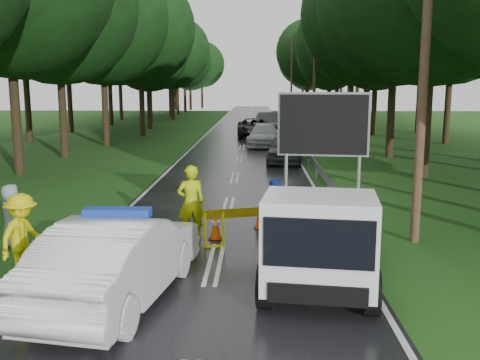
{
  "coord_description": "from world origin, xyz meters",
  "views": [
    {
      "loc": [
        0.95,
        -11.93,
        4.09
      ],
      "look_at": [
        0.47,
        3.98,
        1.3
      ],
      "focal_mm": 40.0,
      "sensor_mm": 36.0,
      "label": 1
    }
  ],
  "objects_px": {
    "police_sedan": "(119,259)",
    "queue_car_first": "(285,148)",
    "barrier": "(250,217)",
    "queue_car_third": "(254,128)",
    "civilian": "(276,210)",
    "work_truck": "(320,235)",
    "queue_car_fourth": "(268,121)",
    "officer": "(191,203)",
    "queue_car_second": "(264,135)"
  },
  "relations": [
    {
      "from": "barrier",
      "to": "queue_car_fourth",
      "type": "height_order",
      "value": "queue_car_fourth"
    },
    {
      "from": "queue_car_second",
      "to": "queue_car_third",
      "type": "xyz_separation_m",
      "value": [
        -0.68,
        6.0,
        0.03
      ]
    },
    {
      "from": "barrier",
      "to": "queue_car_first",
      "type": "bearing_deg",
      "value": 67.7
    },
    {
      "from": "work_truck",
      "to": "queue_car_first",
      "type": "relative_size",
      "value": 1.12
    },
    {
      "from": "police_sedan",
      "to": "officer",
      "type": "xyz_separation_m",
      "value": [
        0.87,
        4.2,
        0.18
      ]
    },
    {
      "from": "queue_car_first",
      "to": "queue_car_second",
      "type": "bearing_deg",
      "value": 102.6
    },
    {
      "from": "queue_car_third",
      "to": "queue_car_fourth",
      "type": "bearing_deg",
      "value": 77.8
    },
    {
      "from": "work_truck",
      "to": "queue_car_fourth",
      "type": "height_order",
      "value": "work_truck"
    },
    {
      "from": "queue_car_second",
      "to": "queue_car_third",
      "type": "bearing_deg",
      "value": 100.3
    },
    {
      "from": "barrier",
      "to": "queue_car_third",
      "type": "bearing_deg",
      "value": 74.03
    },
    {
      "from": "queue_car_third",
      "to": "queue_car_fourth",
      "type": "relative_size",
      "value": 1.13
    },
    {
      "from": "police_sedan",
      "to": "work_truck",
      "type": "distance_m",
      "value": 4.07
    },
    {
      "from": "police_sedan",
      "to": "civilian",
      "type": "relative_size",
      "value": 3.13
    },
    {
      "from": "barrier",
      "to": "queue_car_fourth",
      "type": "distance_m",
      "value": 38.03
    },
    {
      "from": "officer",
      "to": "civilian",
      "type": "distance_m",
      "value": 2.29
    },
    {
      "from": "civilian",
      "to": "queue_car_second",
      "type": "relative_size",
      "value": 0.33
    },
    {
      "from": "work_truck",
      "to": "officer",
      "type": "bearing_deg",
      "value": 141.29
    },
    {
      "from": "barrier",
      "to": "queue_car_second",
      "type": "height_order",
      "value": "queue_car_second"
    },
    {
      "from": "officer",
      "to": "queue_car_fourth",
      "type": "distance_m",
      "value": 37.62
    },
    {
      "from": "queue_car_first",
      "to": "queue_car_third",
      "type": "xyz_separation_m",
      "value": [
        -1.73,
        13.93,
        0.0
      ]
    },
    {
      "from": "officer",
      "to": "queue_car_first",
      "type": "height_order",
      "value": "officer"
    },
    {
      "from": "police_sedan",
      "to": "queue_car_fourth",
      "type": "bearing_deg",
      "value": -85.67
    },
    {
      "from": "work_truck",
      "to": "queue_car_fourth",
      "type": "distance_m",
      "value": 40.72
    },
    {
      "from": "work_truck",
      "to": "queue_car_second",
      "type": "bearing_deg",
      "value": 99.32
    },
    {
      "from": "officer",
      "to": "queue_car_first",
      "type": "distance_m",
      "value": 15.43
    },
    {
      "from": "officer",
      "to": "queue_car_third",
      "type": "distance_m",
      "value": 29.04
    },
    {
      "from": "barrier",
      "to": "queue_car_third",
      "type": "height_order",
      "value": "queue_car_third"
    },
    {
      "from": "work_truck",
      "to": "barrier",
      "type": "relative_size",
      "value": 2.17
    },
    {
      "from": "queue_car_fourth",
      "to": "work_truck",
      "type": "bearing_deg",
      "value": -97.75
    },
    {
      "from": "barrier",
      "to": "officer",
      "type": "xyz_separation_m",
      "value": [
        -1.58,
        0.5,
        0.26
      ]
    },
    {
      "from": "queue_car_first",
      "to": "police_sedan",
      "type": "bearing_deg",
      "value": -97.13
    },
    {
      "from": "police_sedan",
      "to": "queue_car_fourth",
      "type": "height_order",
      "value": "police_sedan"
    },
    {
      "from": "officer",
      "to": "queue_car_third",
      "type": "bearing_deg",
      "value": -109.46
    },
    {
      "from": "queue_car_third",
      "to": "queue_car_fourth",
      "type": "distance_m",
      "value": 8.62
    },
    {
      "from": "officer",
      "to": "queue_car_third",
      "type": "relative_size",
      "value": 0.36
    },
    {
      "from": "queue_car_first",
      "to": "work_truck",
      "type": "bearing_deg",
      "value": -85.66
    },
    {
      "from": "barrier",
      "to": "officer",
      "type": "height_order",
      "value": "officer"
    },
    {
      "from": "queue_car_third",
      "to": "barrier",
      "type": "bearing_deg",
      "value": -93.34
    },
    {
      "from": "barrier",
      "to": "civilian",
      "type": "relative_size",
      "value": 1.4
    },
    {
      "from": "barrier",
      "to": "civilian",
      "type": "xyz_separation_m",
      "value": [
        0.7,
        0.44,
        0.08
      ]
    },
    {
      "from": "officer",
      "to": "queue_car_second",
      "type": "height_order",
      "value": "officer"
    },
    {
      "from": "officer",
      "to": "civilian",
      "type": "xyz_separation_m",
      "value": [
        2.28,
        -0.06,
        -0.18
      ]
    },
    {
      "from": "police_sedan",
      "to": "queue_car_first",
      "type": "xyz_separation_m",
      "value": [
        4.18,
        19.27,
        -0.05
      ]
    },
    {
      "from": "police_sedan",
      "to": "barrier",
      "type": "xyz_separation_m",
      "value": [
        2.45,
        3.7,
        -0.08
      ]
    },
    {
      "from": "officer",
      "to": "queue_car_second",
      "type": "xyz_separation_m",
      "value": [
        2.27,
        22.99,
        -0.27
      ]
    },
    {
      "from": "queue_car_third",
      "to": "queue_car_fourth",
      "type": "xyz_separation_m",
      "value": [
        1.33,
        8.51,
        0.04
      ]
    },
    {
      "from": "queue_car_first",
      "to": "queue_car_third",
      "type": "distance_m",
      "value": 14.03
    },
    {
      "from": "queue_car_fourth",
      "to": "queue_car_third",
      "type": "bearing_deg",
      "value": -106.83
    },
    {
      "from": "police_sedan",
      "to": "queue_car_second",
      "type": "distance_m",
      "value": 27.38
    },
    {
      "from": "police_sedan",
      "to": "queue_car_third",
      "type": "xyz_separation_m",
      "value": [
        2.45,
        33.2,
        -0.05
      ]
    }
  ]
}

